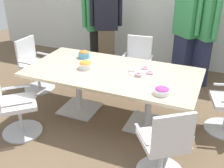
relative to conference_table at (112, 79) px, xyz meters
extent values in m
cube|color=brown|center=(0.00, 0.00, -0.63)|extent=(10.00, 10.00, 0.01)
cube|color=#CCB793|center=(0.00, 0.00, 0.10)|extent=(2.40, 1.20, 0.04)
cube|color=silver|center=(-0.55, 0.00, -0.61)|extent=(0.56, 0.56, 0.02)
cylinder|color=silver|center=(-0.55, 0.00, -0.26)|extent=(0.09, 0.09, 0.69)
cube|color=silver|center=(0.55, 0.00, -0.61)|extent=(0.56, 0.56, 0.02)
cylinder|color=silver|center=(0.55, 0.00, -0.26)|extent=(0.09, 0.09, 0.69)
cylinder|color=silver|center=(-0.99, -0.84, -0.61)|extent=(0.76, 0.76, 0.02)
cylinder|color=silver|center=(-0.99, -0.84, -0.40)|extent=(0.05, 0.05, 0.41)
cube|color=white|center=(-0.99, -0.84, -0.17)|extent=(0.65, 0.65, 0.06)
cube|color=silver|center=(-1.15, -0.66, -0.05)|extent=(0.29, 0.27, 0.02)
cube|color=silver|center=(-0.83, -1.02, -0.05)|extent=(0.29, 0.27, 0.02)
cylinder|color=silver|center=(0.95, -0.86, -0.40)|extent=(0.05, 0.05, 0.41)
cube|color=white|center=(0.95, -0.86, -0.17)|extent=(0.64, 0.64, 0.06)
cube|color=white|center=(1.07, -1.03, 0.07)|extent=(0.38, 0.29, 0.42)
cube|color=silver|center=(0.75, -1.00, -0.05)|extent=(0.24, 0.31, 0.02)
cube|color=silver|center=(1.15, -0.71, -0.05)|extent=(0.24, 0.31, 0.02)
cylinder|color=silver|center=(1.58, 0.31, -0.61)|extent=(0.66, 0.66, 0.02)
cylinder|color=silver|center=(0.02, 1.05, -0.61)|extent=(0.59, 0.59, 0.02)
cylinder|color=silver|center=(0.02, 1.05, -0.40)|extent=(0.05, 0.05, 0.41)
cube|color=white|center=(0.02, 1.05, -0.17)|extent=(0.51, 0.51, 0.06)
cube|color=white|center=(0.00, 1.26, 0.07)|extent=(0.44, 0.09, 0.42)
cube|color=silver|center=(0.27, 1.08, -0.05)|extent=(0.07, 0.37, 0.02)
cube|color=silver|center=(-0.22, 1.02, -0.05)|extent=(0.07, 0.37, 0.02)
cylinder|color=silver|center=(-1.56, 0.34, -0.61)|extent=(0.57, 0.57, 0.02)
cylinder|color=silver|center=(-1.56, 0.34, -0.40)|extent=(0.05, 0.05, 0.41)
cube|color=white|center=(-1.56, 0.34, -0.17)|extent=(0.49, 0.49, 0.06)
cube|color=white|center=(-1.77, 0.35, 0.07)|extent=(0.06, 0.44, 0.42)
cube|color=silver|center=(-1.55, 0.58, -0.05)|extent=(0.37, 0.05, 0.02)
cube|color=silver|center=(-1.58, 0.09, -0.05)|extent=(0.37, 0.05, 0.02)
cube|color=black|center=(-1.00, 1.65, -0.22)|extent=(0.38, 0.35, 0.81)
cube|color=#388C4C|center=(-1.00, 1.65, 0.51)|extent=(0.49, 0.43, 0.64)
cylinder|color=#388C4C|center=(-0.78, 1.80, 0.54)|extent=(0.11, 0.11, 0.58)
cylinder|color=#388C4C|center=(-1.22, 1.50, 0.54)|extent=(0.11, 0.11, 0.58)
cube|color=brown|center=(-0.78, 1.55, -0.19)|extent=(0.37, 0.31, 0.87)
cube|color=black|center=(-0.78, 1.55, 0.59)|extent=(0.49, 0.38, 0.69)
cylinder|color=black|center=(-0.53, 1.66, 0.62)|extent=(0.11, 0.11, 0.62)
cylinder|color=black|center=(-1.02, 1.44, 0.62)|extent=(0.11, 0.11, 0.62)
cube|color=#232842|center=(0.70, 1.67, -0.18)|extent=(0.38, 0.35, 0.88)
cube|color=#388C4C|center=(0.70, 1.67, 0.61)|extent=(0.48, 0.44, 0.70)
cylinder|color=#388C4C|center=(0.91, 1.51, 0.64)|extent=(0.11, 0.11, 0.63)
cylinder|color=#388C4C|center=(0.49, 1.83, 0.64)|extent=(0.11, 0.11, 0.63)
cube|color=#232842|center=(1.02, 1.64, -0.19)|extent=(0.36, 0.37, 0.88)
cube|color=#388C4C|center=(1.02, 1.64, 0.60)|extent=(0.46, 0.47, 0.69)
cylinder|color=#388C4C|center=(1.20, 1.45, 0.63)|extent=(0.11, 0.11, 0.63)
cylinder|color=#388C4C|center=(0.84, 1.84, 0.63)|extent=(0.11, 0.11, 0.63)
cylinder|color=#4C9EC6|center=(-0.61, 0.32, 0.17)|extent=(0.18, 0.18, 0.08)
ellipsoid|color=#AD702D|center=(-0.61, 0.32, 0.21)|extent=(0.16, 0.16, 0.07)
cylinder|color=white|center=(0.80, -0.38, 0.16)|extent=(0.19, 0.19, 0.06)
ellipsoid|color=#9E3D8E|center=(0.80, -0.38, 0.19)|extent=(0.17, 0.17, 0.06)
cylinder|color=white|center=(-0.39, -0.05, 0.16)|extent=(0.20, 0.20, 0.08)
ellipsoid|color=orange|center=(-0.39, -0.05, 0.20)|extent=(0.17, 0.17, 0.07)
cylinder|color=white|center=(0.39, 0.11, 0.13)|extent=(0.34, 0.34, 0.01)
torus|color=pink|center=(0.51, 0.10, 0.15)|extent=(0.11, 0.11, 0.03)
torus|color=pink|center=(0.41, 0.23, 0.15)|extent=(0.11, 0.11, 0.03)
torus|color=white|center=(0.27, 0.10, 0.15)|extent=(0.11, 0.11, 0.03)
torus|color=pink|center=(0.39, -0.01, 0.15)|extent=(0.11, 0.11, 0.03)
camera|label=1|loc=(1.37, -3.24, 1.68)|focal=44.31mm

